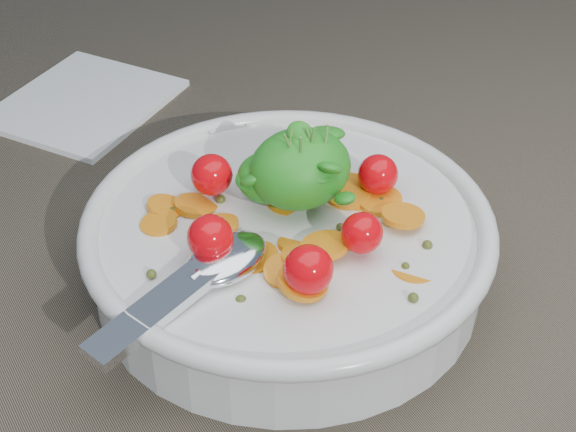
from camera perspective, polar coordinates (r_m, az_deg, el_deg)
ground at (r=0.59m, az=-1.97°, el=-3.48°), size 6.00×6.00×0.00m
bowl at (r=0.56m, az=-0.01°, el=-1.77°), size 0.28×0.26×0.11m
napkin at (r=0.78m, az=-13.04°, el=7.14°), size 0.19×0.18×0.01m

